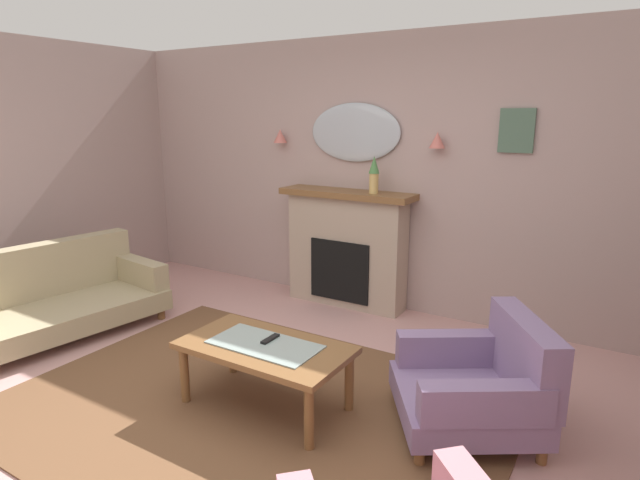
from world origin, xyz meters
The scene contains 13 objects.
floor centered at (0.00, 0.00, -0.05)m, with size 7.30×5.82×0.10m, color #C6938E.
wall_back centered at (0.00, 2.46, 1.31)m, with size 7.30×0.10×2.62m, color #B29993.
patterned_rug centered at (0.00, 0.20, 0.01)m, with size 3.20×2.40×0.01m, color brown.
fireplace centered at (-0.42, 2.24, 0.57)m, with size 1.36×0.36×1.16m.
mantel_vase_right centered at (-0.12, 2.21, 1.35)m, with size 0.10×0.10×0.35m.
wall_mirror centered at (-0.42, 2.38, 1.71)m, with size 0.96×0.06×0.56m, color #B2BCC6.
wall_sconce_left centered at (-1.27, 2.33, 1.66)m, with size 0.14×0.14×0.14m, color #D17066.
wall_sconce_right centered at (0.43, 2.33, 1.66)m, with size 0.14×0.14×0.14m, color #D17066.
framed_picture centered at (1.08, 2.39, 1.75)m, with size 0.28×0.03×0.36m, color #4C6B56.
coffee_table centered at (0.07, 0.26, 0.38)m, with size 1.10×0.60×0.45m.
tv_remote centered at (0.07, 0.33, 0.45)m, with size 0.04×0.16×0.02m, color black.
floral_couch centered at (-2.26, 0.27, 0.32)m, with size 1.08×1.81×0.76m.
armchair_in_corner centered at (1.33, 0.75, 0.31)m, with size 1.12×1.12×0.71m.
Camera 1 is at (2.00, -2.21, 1.88)m, focal length 29.42 mm.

